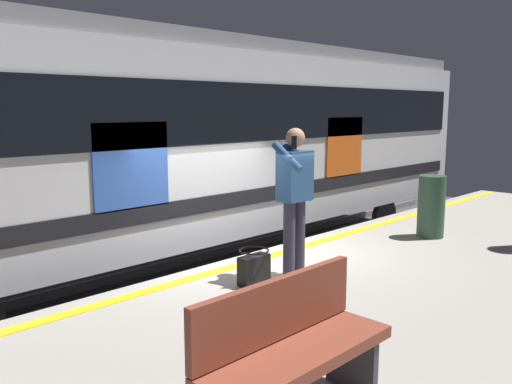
% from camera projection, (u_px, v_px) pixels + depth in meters
% --- Properties ---
extents(ground_plane, '(24.78, 24.78, 0.00)m').
position_uv_depth(ground_plane, '(248.00, 326.00, 7.41)').
color(ground_plane, '#3D3D3F').
extents(platform, '(15.73, 4.30, 1.04)m').
position_uv_depth(platform, '(385.00, 337.00, 5.84)').
color(platform, '#9E998E').
rests_on(platform, ground).
extents(safety_line, '(15.42, 0.16, 0.01)m').
position_uv_depth(safety_line, '(264.00, 258.00, 7.04)').
color(safety_line, yellow).
rests_on(safety_line, platform).
extents(track_rail_near, '(20.45, 0.08, 0.16)m').
position_uv_depth(track_rail_near, '(180.00, 294.00, 8.47)').
color(track_rail_near, slate).
rests_on(track_rail_near, ground).
extents(track_rail_far, '(20.45, 0.08, 0.16)m').
position_uv_depth(track_rail_far, '(131.00, 274.00, 9.47)').
color(track_rail_far, slate).
rests_on(track_rail_far, ground).
extents(train_carriage, '(13.33, 2.74, 3.96)m').
position_uv_depth(train_carriage, '(203.00, 136.00, 9.37)').
color(train_carriage, silver).
rests_on(train_carriage, ground).
extents(passenger, '(0.57, 0.55, 1.74)m').
position_uv_depth(passenger, '(294.00, 189.00, 6.14)').
color(passenger, '#383347').
rests_on(passenger, platform).
extents(handbag, '(0.38, 0.34, 0.40)m').
position_uv_depth(handbag, '(254.00, 268.00, 5.98)').
color(handbag, black).
rests_on(handbag, platform).
extents(bench, '(1.44, 0.44, 0.90)m').
position_uv_depth(bench, '(292.00, 347.00, 3.34)').
color(bench, brown).
rests_on(bench, platform).
extents(trash_bin, '(0.40, 0.40, 0.95)m').
position_uv_depth(trash_bin, '(431.00, 206.00, 8.13)').
color(trash_bin, '#2D4C38').
rests_on(trash_bin, platform).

